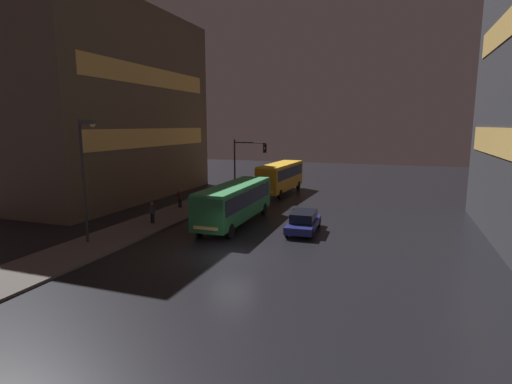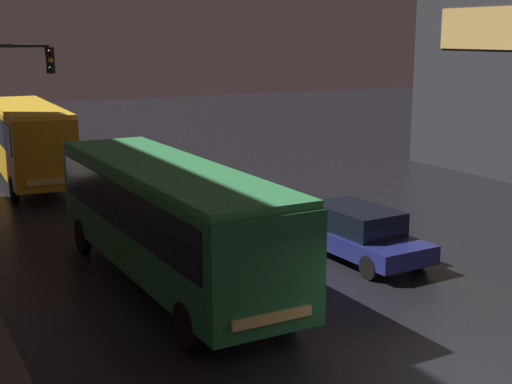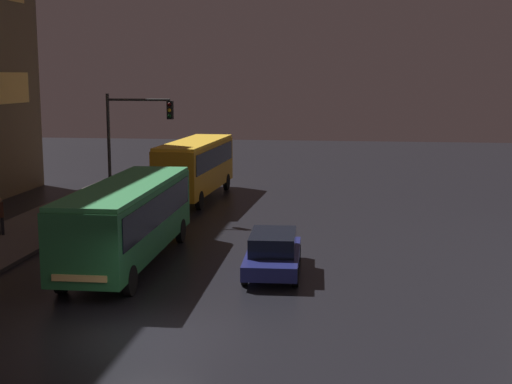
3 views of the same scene
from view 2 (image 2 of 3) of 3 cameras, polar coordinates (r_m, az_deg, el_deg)
The scene contains 4 objects.
ground_plane at distance 14.12m, azimuth 15.68°, elevation -14.09°, with size 120.00×120.00×0.00m, color black.
bus_near at distance 17.88m, azimuth -7.10°, elevation -1.56°, with size 2.69×10.43×3.08m.
bus_far at distance 31.64m, azimuth -17.84°, elevation 4.33°, with size 2.77×9.73×3.34m.
car_taxi at distance 20.37m, azimuth 7.99°, elevation -3.17°, with size 2.10×4.81×1.47m.
Camera 2 is at (-8.99, -8.95, 6.19)m, focal length 50.00 mm.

